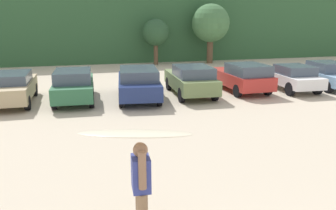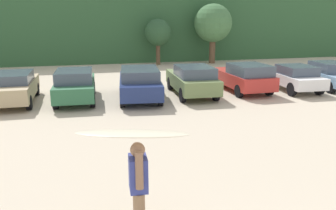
# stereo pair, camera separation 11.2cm
# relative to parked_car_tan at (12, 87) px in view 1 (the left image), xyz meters

# --- Properties ---
(hillside_ridge) EXTENTS (108.00, 12.00, 6.23)m
(hillside_ridge) POSITION_rel_parked_car_tan_xyz_m (5.23, 18.76, 2.32)
(hillside_ridge) COLOR #2D5633
(hillside_ridge) RESTS_ON ground_plane
(tree_center_left) EXTENTS (2.23, 2.23, 3.80)m
(tree_center_left) POSITION_rel_parked_car_tan_xyz_m (9.53, 11.44, 1.86)
(tree_center_left) COLOR brown
(tree_center_left) RESTS_ON ground_plane
(tree_far_left) EXTENTS (3.24, 3.24, 5.05)m
(tree_far_left) POSITION_rel_parked_car_tan_xyz_m (14.29, 11.16, 2.60)
(tree_far_left) COLOR brown
(tree_far_left) RESTS_ON ground_plane
(parked_car_tan) EXTENTS (1.87, 4.42, 1.48)m
(parked_car_tan) POSITION_rel_parked_car_tan_xyz_m (0.00, 0.00, 0.00)
(parked_car_tan) COLOR tan
(parked_car_tan) RESTS_ON ground_plane
(parked_car_forest_green) EXTENTS (2.00, 4.48, 1.55)m
(parked_car_forest_green) POSITION_rel_parked_car_tan_xyz_m (2.82, -0.29, 0.02)
(parked_car_forest_green) COLOR #2D6642
(parked_car_forest_green) RESTS_ON ground_plane
(parked_car_navy) EXTENTS (2.49, 4.90, 1.56)m
(parked_car_navy) POSITION_rel_parked_car_tan_xyz_m (5.93, -0.62, 0.05)
(parked_car_navy) COLOR navy
(parked_car_navy) RESTS_ON ground_plane
(parked_car_olive_green) EXTENTS (2.07, 4.60, 1.59)m
(parked_car_olive_green) POSITION_rel_parked_car_tan_xyz_m (8.70, -0.48, 0.05)
(parked_car_olive_green) COLOR #6B7F4C
(parked_car_olive_green) RESTS_ON ground_plane
(parked_car_red) EXTENTS (2.02, 4.39, 1.58)m
(parked_car_red) POSITION_rel_parked_car_tan_xyz_m (11.70, -0.28, 0.03)
(parked_car_red) COLOR #B72D28
(parked_car_red) RESTS_ON ground_plane
(parked_car_white) EXTENTS (1.95, 4.26, 1.43)m
(parked_car_white) POSITION_rel_parked_car_tan_xyz_m (14.50, -0.65, -0.04)
(parked_car_white) COLOR white
(parked_car_white) RESTS_ON ground_plane
(parked_car_sky_blue) EXTENTS (2.12, 4.05, 1.48)m
(parked_car_sky_blue) POSITION_rel_parked_car_tan_xyz_m (16.98, -0.56, -0.02)
(parked_car_sky_blue) COLOR #84ADD1
(parked_car_sky_blue) RESTS_ON ground_plane
(person_adult) EXTENTS (0.36, 0.72, 1.80)m
(person_adult) POSITION_rel_parked_car_tan_xyz_m (4.10, -11.40, 0.23)
(person_adult) COLOR #8C6B4C
(person_adult) RESTS_ON ground_plane
(surfboard_cream) EXTENTS (2.18, 1.17, 0.12)m
(surfboard_cream) POSITION_rel_parked_car_tan_xyz_m (4.01, -11.35, 1.18)
(surfboard_cream) COLOR beige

